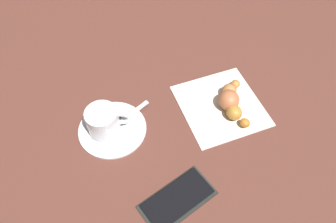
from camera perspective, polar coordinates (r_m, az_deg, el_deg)
name	(u,v)px	position (r m, az deg, el deg)	size (l,w,h in m)	color
ground_plane	(170,108)	(0.74, 0.27, 0.59)	(1.80, 1.80, 0.00)	#532C24
saucer	(112,129)	(0.71, -9.48, -2.89)	(0.14, 0.14, 0.01)	silver
espresso_cup	(104,121)	(0.68, -10.95, -1.58)	(0.09, 0.07, 0.06)	silver
teaspoon	(117,124)	(0.71, -8.67, -2.14)	(0.13, 0.04, 0.01)	silver
sugar_packet	(110,112)	(0.73, -9.84, -0.11)	(0.06, 0.02, 0.01)	white
napkin	(221,105)	(0.75, 8.98, 1.06)	(0.17, 0.18, 0.00)	silver
croissant	(231,101)	(0.74, 10.70, 1.82)	(0.09, 0.12, 0.04)	#AF6F35
cell_phone	(178,200)	(0.63, 1.65, -14.80)	(0.14, 0.08, 0.01)	black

